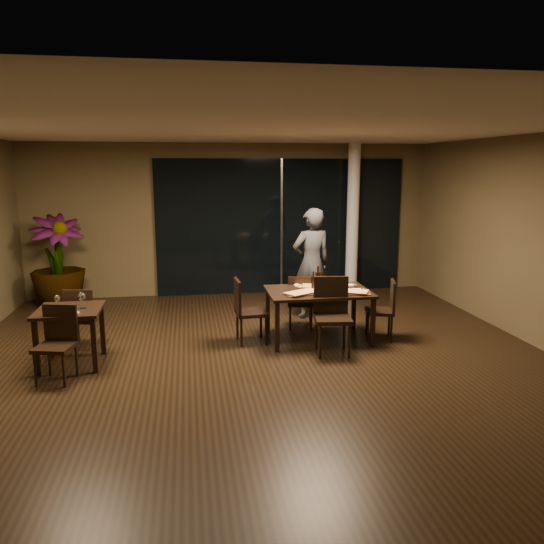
{
  "coord_description": "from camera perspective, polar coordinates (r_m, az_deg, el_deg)",
  "views": [
    {
      "loc": [
        -0.87,
        -6.57,
        2.52
      ],
      "look_at": [
        0.31,
        0.79,
        1.05
      ],
      "focal_mm": 35.0,
      "sensor_mm": 36.0,
      "label": 1
    }
  ],
  "objects": [
    {
      "name": "wine_glass_b",
      "position": [
        7.2,
        -19.75,
        -2.95
      ],
      "size": [
        0.09,
        0.09,
        0.2
      ],
      "primitive_type": null,
      "color": "white",
      "rests_on": "side_table"
    },
    {
      "name": "chair_main_left",
      "position": [
        7.7,
        -2.87,
        -3.85
      ],
      "size": [
        0.47,
        0.47,
        0.95
      ],
      "rotation": [
        0.0,
        0.0,
        1.64
      ],
      "color": "black",
      "rests_on": "ground"
    },
    {
      "name": "bottle_c",
      "position": [
        7.88,
        4.96,
        -0.59
      ],
      "size": [
        0.08,
        0.08,
        0.35
      ],
      "primitive_type": null,
      "color": "black",
      "rests_on": "main_table"
    },
    {
      "name": "main_table",
      "position": [
        7.83,
        5.02,
        -2.52
      ],
      "size": [
        1.5,
        1.0,
        0.75
      ],
      "color": "black",
      "rests_on": "ground"
    },
    {
      "name": "napkin_far",
      "position": [
        8.19,
        8.39,
        -1.4
      ],
      "size": [
        0.18,
        0.11,
        0.01
      ],
      "primitive_type": "cube",
      "rotation": [
        0.0,
        0.0,
        0.05
      ],
      "color": "white",
      "rests_on": "main_table"
    },
    {
      "name": "tumbler_left",
      "position": [
        7.85,
        3.06,
        -1.56
      ],
      "size": [
        0.07,
        0.07,
        0.09
      ],
      "primitive_type": "cylinder",
      "color": "white",
      "rests_on": "main_table"
    },
    {
      "name": "chair_main_far",
      "position": [
        8.35,
        3.11,
        -2.96
      ],
      "size": [
        0.47,
        0.47,
        0.87
      ],
      "rotation": [
        0.0,
        0.0,
        2.96
      ],
      "color": "black",
      "rests_on": "ground"
    },
    {
      "name": "wine_glass_a",
      "position": [
        7.33,
        -22.08,
        -3.01
      ],
      "size": [
        0.07,
        0.07,
        0.16
      ],
      "primitive_type": null,
      "color": "white",
      "rests_on": "side_table"
    },
    {
      "name": "pizza_board_left",
      "position": [
        7.57,
        3.38,
        -2.33
      ],
      "size": [
        0.6,
        0.41,
        0.01
      ],
      "primitive_type": "cube",
      "rotation": [
        0.0,
        0.0,
        0.27
      ],
      "color": "#402414",
      "rests_on": "main_table"
    },
    {
      "name": "ground",
      "position": [
        7.09,
        -1.46,
        -9.66
      ],
      "size": [
        8.0,
        8.0,
        0.0
      ],
      "primitive_type": "plane",
      "color": "black",
      "rests_on": "ground"
    },
    {
      "name": "oblong_pizza_left",
      "position": [
        7.57,
        3.38,
        -2.21
      ],
      "size": [
        0.56,
        0.46,
        0.02
      ],
      "primitive_type": null,
      "rotation": [
        0.0,
        0.0,
        0.52
      ],
      "color": "maroon",
      "rests_on": "pizza_board_left"
    },
    {
      "name": "column",
      "position": [
        10.78,
        8.67,
        5.6
      ],
      "size": [
        0.24,
        0.24,
        3.0
      ],
      "primitive_type": "cylinder",
      "color": "silver",
      "rests_on": "ground"
    },
    {
      "name": "diner",
      "position": [
        8.97,
        4.27,
        0.93
      ],
      "size": [
        0.7,
        0.53,
        1.87
      ],
      "primitive_type": "imported",
      "rotation": [
        0.0,
        0.0,
        3.33
      ],
      "color": "#2E3033",
      "rests_on": "ground"
    },
    {
      "name": "napkin_near",
      "position": [
        7.91,
        9.26,
        -1.87
      ],
      "size": [
        0.19,
        0.12,
        0.01
      ],
      "primitive_type": "cube",
      "rotation": [
        0.0,
        0.0,
        -0.13
      ],
      "color": "silver",
      "rests_on": "main_table"
    },
    {
      "name": "side_napkin",
      "position": [
        7.01,
        -20.86,
        -4.15
      ],
      "size": [
        0.21,
        0.18,
        0.01
      ],
      "primitive_type": "cube",
      "rotation": [
        0.0,
        0.0,
        -0.44
      ],
      "color": "silver",
      "rests_on": "side_table"
    },
    {
      "name": "chair_side_far",
      "position": [
        7.89,
        -19.77,
        -4.4
      ],
      "size": [
        0.47,
        0.47,
        0.88
      ],
      "rotation": [
        0.0,
        0.0,
        2.96
      ],
      "color": "black",
      "rests_on": "ground"
    },
    {
      "name": "wall_front",
      "position": [
        2.86,
        9.43,
        -9.9
      ],
      "size": [
        8.0,
        0.1,
        3.0
      ],
      "primitive_type": "cube",
      "color": "#4E432A",
      "rests_on": "ground"
    },
    {
      "name": "tumbler_right",
      "position": [
        8.0,
        6.27,
        -1.38
      ],
      "size": [
        0.07,
        0.07,
        0.08
      ],
      "primitive_type": "cylinder",
      "color": "white",
      "rests_on": "main_table"
    },
    {
      "name": "bottle_a",
      "position": [
        7.77,
        4.47,
        -0.96
      ],
      "size": [
        0.06,
        0.06,
        0.29
      ],
      "primitive_type": null,
      "color": "black",
      "rests_on": "main_table"
    },
    {
      "name": "potted_plant",
      "position": [
        10.34,
        -22.08,
        1.03
      ],
      "size": [
        1.25,
        1.25,
        1.7
      ],
      "primitive_type": "imported",
      "rotation": [
        0.0,
        0.0,
        0.48
      ],
      "color": "#20511B",
      "rests_on": "ground"
    },
    {
      "name": "side_table",
      "position": [
        7.29,
        -20.92,
        -4.68
      ],
      "size": [
        0.8,
        0.8,
        0.75
      ],
      "color": "black",
      "rests_on": "ground"
    },
    {
      "name": "wall_back",
      "position": [
        10.71,
        -4.39,
        5.65
      ],
      "size": [
        8.0,
        0.1,
        3.0
      ],
      "primitive_type": "cube",
      "color": "#4E432A",
      "rests_on": "ground"
    },
    {
      "name": "bottle_b",
      "position": [
        7.82,
        5.47,
        -0.97
      ],
      "size": [
        0.06,
        0.06,
        0.27
      ],
      "primitive_type": null,
      "color": "black",
      "rests_on": "main_table"
    },
    {
      "name": "chair_side_near",
      "position": [
        6.89,
        -22.07,
        -6.69
      ],
      "size": [
        0.5,
        0.5,
        0.9
      ],
      "rotation": [
        0.0,
        0.0,
        -0.23
      ],
      "color": "black",
      "rests_on": "ground"
    },
    {
      "name": "round_pizza",
      "position": [
        8.08,
        3.61,
        -1.47
      ],
      "size": [
        0.33,
        0.33,
        0.01
      ],
      "primitive_type": "cylinder",
      "color": "#C33F15",
      "rests_on": "main_table"
    },
    {
      "name": "oblong_pizza_right",
      "position": [
        7.7,
        8.22,
        -2.07
      ],
      "size": [
        0.58,
        0.46,
        0.02
      ],
      "primitive_type": null,
      "rotation": [
        0.0,
        0.0,
        -0.47
      ],
      "color": "maroon",
      "rests_on": "pizza_board_right"
    },
    {
      "name": "chair_main_near",
      "position": [
        7.36,
        6.46,
        -4.18
      ],
      "size": [
        0.54,
        0.54,
        1.04
      ],
      "rotation": [
        0.0,
        0.0,
        -0.12
      ],
      "color": "black",
      "rests_on": "ground"
    },
    {
      "name": "ceiling",
      "position": [
        6.65,
        -1.59,
        15.47
      ],
      "size": [
        8.0,
        8.0,
        0.04
      ],
      "primitive_type": "cube",
      "color": "silver",
      "rests_on": "wall_back"
    },
    {
      "name": "pizza_board_right",
      "position": [
        7.7,
        8.21,
        -2.19
      ],
      "size": [
        0.68,
        0.45,
        0.01
      ],
      "primitive_type": "cube",
      "rotation": [
        0.0,
        0.0,
        -0.24
      ],
      "color": "#3F2314",
      "rests_on": "main_table"
    },
    {
      "name": "chair_main_right",
      "position": [
        8.05,
        12.05,
        -3.65
      ],
      "size": [
        0.51,
        0.51,
        0.89
      ],
      "rotation": [
        0.0,
        0.0,
        -1.85
      ],
      "color": "black",
      "rests_on": "ground"
    },
    {
      "name": "window_panel",
      "position": [
        10.76,
        0.99,
        4.91
      ],
      "size": [
        5.0,
        0.06,
        2.7
      ],
      "primitive_type": "cube",
      "color": "black",
      "rests_on": "ground"
    }
  ]
}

